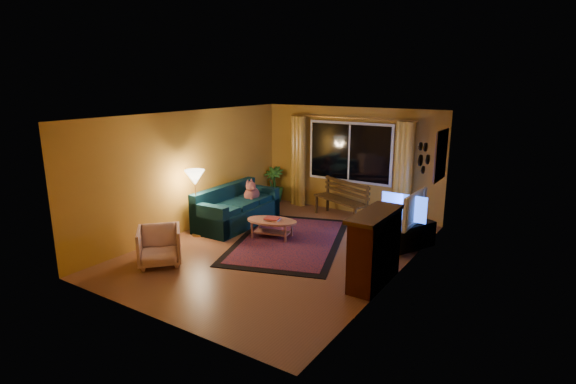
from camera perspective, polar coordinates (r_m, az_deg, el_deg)
The scene contains 22 objects.
floor at distance 8.54m, azimuth -1.10°, elevation -7.33°, with size 4.50×6.00×0.02m, color brown.
ceiling at distance 7.98m, azimuth -1.19°, elevation 9.78°, with size 4.50×6.00×0.02m, color white.
wall_back at distance 10.74m, azimuth 7.89°, elevation 3.99°, with size 4.50×0.02×2.50m, color #B7842C.
wall_left at distance 9.59m, azimuth -12.42°, elevation 2.58°, with size 0.02×6.00×2.50m, color #B7842C.
wall_right at distance 7.19m, azimuth 13.97°, elevation -1.33°, with size 0.02×6.00×2.50m, color #B7842C.
window at distance 10.65m, azimuth 7.78°, elevation 5.00°, with size 2.00×0.02×1.30m, color black.
curtain_rod at distance 10.52m, azimuth 7.82°, elevation 9.28°, with size 0.03×0.03×3.20m, color #BF8C3F.
curtain_left at distance 11.28m, azimuth 1.36°, elevation 3.93°, with size 0.36×0.36×2.24m, color gold.
curtain_right at distance 10.16m, azimuth 14.46°, elevation 2.35°, with size 0.36×0.36×2.24m, color gold.
bench at distance 10.35m, azimuth 6.66°, elevation -2.21°, with size 1.46×0.43×0.44m, color #3A250F.
potted_plant at distance 11.61m, azimuth -1.86°, elevation 0.92°, with size 0.52×0.52×0.93m, color #235B1E.
sofa at distance 9.89m, azimuth -6.47°, elevation -1.78°, with size 0.89×2.08×0.84m, color #09242D.
dog at distance 10.15m, azimuth -4.62°, elevation 0.07°, with size 0.32×0.45×0.49m, color #964D47, non-canonical shape.
armchair at distance 8.08m, azimuth -16.02°, elevation -6.37°, with size 0.70×0.66×0.72m, color beige.
floor_lamp at distance 9.25m, azimuth -11.58°, elevation -1.46°, with size 0.23×0.23×1.35m, color #BF8C3F.
rug at distance 8.95m, azimuth 0.15°, elevation -6.17°, with size 2.00×3.16×0.02m, color maroon.
coffee_table at distance 9.07m, azimuth -2.04°, elevation -4.71°, with size 1.04×1.04×0.38m, color #AE6852.
tv_console at distance 8.79m, azimuth 14.88°, elevation -5.46°, with size 0.38×1.15×0.48m, color black.
television at distance 8.62m, azimuth 15.11°, elevation -1.99°, with size 1.09×0.14×0.63m, color black.
fireplace at distance 7.12m, azimuth 10.95°, elevation -7.26°, with size 0.40×1.20×1.10m, color maroon.
mirror_cluster at distance 8.31m, azimuth 16.84°, elevation 4.42°, with size 0.06×0.60×0.56m, color black, non-canonical shape.
painting at distance 9.42m, azimuth 18.82°, elevation 4.43°, with size 0.04×0.76×0.96m, color #C65428.
Camera 1 is at (4.46, -6.59, 3.11)m, focal length 28.00 mm.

